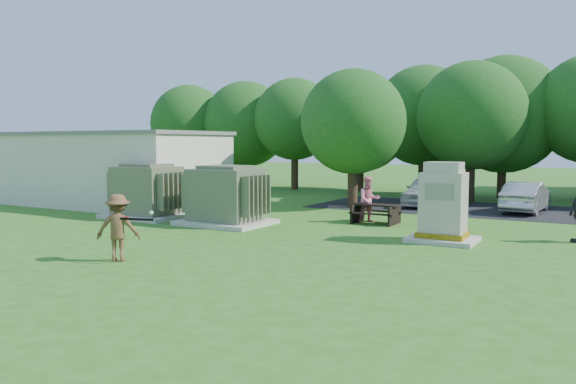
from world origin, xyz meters
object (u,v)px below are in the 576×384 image
Objects in this scene: picnic_table at (376,211)px; car_silver_a at (526,197)px; person_at_picnic at (369,200)px; transformer_left at (147,192)px; batter at (118,228)px; transformer_right at (226,197)px; generator_cabinet at (443,207)px; car_white at (427,191)px.

picnic_table is 0.42× the size of car_silver_a.
picnic_table is 0.97× the size of person_at_picnic.
batter is at bearing -51.04° from transformer_left.
transformer_right reaches higher than car_silver_a.
generator_cabinet is 1.42× the size of batter.
transformer_right is 0.75× the size of car_white.
picnic_table is at bearing 19.15° from transformer_left.
transformer_left is 8.41m from person_at_picnic.
transformer_left reaches higher than picnic_table.
car_silver_a is at bearing -147.52° from batter.
picnic_table is at bearing 59.69° from car_silver_a.
generator_cabinet is 8.98m from batter.
transformer_left is 1.85× the size of batter.
picnic_table is 0.40× the size of car_white.
person_at_picnic is at bearing -95.70° from car_white.
batter is at bearing -108.80° from picnic_table.
picnic_table is (4.48, 2.84, -0.54)m from transformer_right.
transformer_left is at bearing -160.85° from picnic_table.
picnic_table is at bearing 32.38° from transformer_right.
car_white is (0.29, 6.32, -0.15)m from person_at_picnic.
batter reaches higher than car_white.
transformer_right is 7.51m from generator_cabinet.
generator_cabinet is at bearing -77.76° from person_at_picnic.
transformer_left is 12.34m from car_white.
generator_cabinet is 1.44× the size of picnic_table.
generator_cabinet is at bearing 1.50° from transformer_left.
car_white is 4.24m from car_silver_a.
batter is 0.43× the size of car_silver_a.
transformer_right reaches higher than picnic_table.
transformer_right is at bearing 175.65° from person_at_picnic.
transformer_left is 1.00× the size of transformer_right.
transformer_left is 1.81× the size of person_at_picnic.
transformer_left reaches higher than batter.
car_white is at bearing 48.53° from transformer_left.
car_silver_a is (1.20, 8.66, -0.38)m from generator_cabinet.
generator_cabinet reaches higher than car_white.
transformer_left is 1.30× the size of generator_cabinet.
person_at_picnic is 6.33m from car_white.
transformer_right is (3.70, 0.00, 0.00)m from transformer_left.
transformer_right is 1.87× the size of picnic_table.
generator_cabinet reaches higher than person_at_picnic.
generator_cabinet is at bearing -164.84° from batter.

